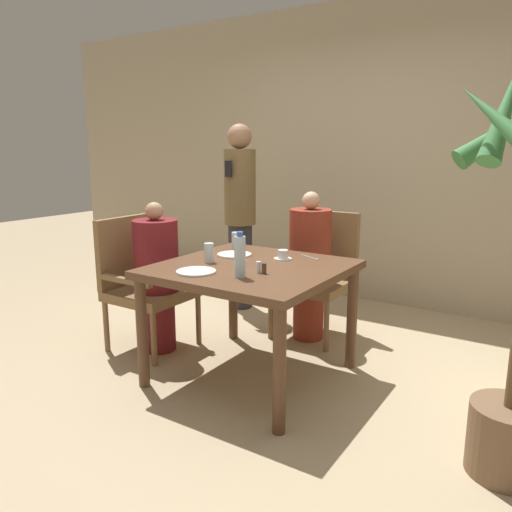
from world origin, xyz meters
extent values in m
plane|color=tan|center=(0.00, 0.00, 0.00)|extent=(16.00, 16.00, 0.00)
cube|color=tan|center=(0.00, 2.06, 1.40)|extent=(8.00, 0.06, 2.80)
cube|color=brown|center=(0.00, 0.00, 0.73)|extent=(1.10, 1.09, 0.05)
cylinder|color=brown|center=(-0.49, -0.48, 0.35)|extent=(0.07, 0.07, 0.70)
cylinder|color=brown|center=(0.49, -0.48, 0.35)|extent=(0.07, 0.07, 0.70)
cylinder|color=brown|center=(-0.49, 0.48, 0.35)|extent=(0.07, 0.07, 0.70)
cylinder|color=brown|center=(0.49, 0.48, 0.35)|extent=(0.07, 0.07, 0.70)
cube|color=brown|center=(-0.88, 0.00, 0.42)|extent=(0.54, 0.54, 0.07)
cube|color=brown|center=(-1.13, 0.00, 0.72)|extent=(0.05, 0.54, 0.52)
cube|color=brown|center=(-0.88, 0.25, 0.58)|extent=(0.48, 0.04, 0.04)
cube|color=brown|center=(-0.88, -0.25, 0.58)|extent=(0.48, 0.04, 0.04)
cylinder|color=brown|center=(-0.64, 0.24, 0.19)|extent=(0.04, 0.04, 0.39)
cylinder|color=brown|center=(-0.64, -0.24, 0.19)|extent=(0.04, 0.04, 0.39)
cylinder|color=brown|center=(-1.12, 0.24, 0.19)|extent=(0.04, 0.04, 0.39)
cylinder|color=brown|center=(-1.12, -0.24, 0.19)|extent=(0.04, 0.04, 0.39)
cylinder|color=maroon|center=(-0.82, 0.00, 0.23)|extent=(0.24, 0.24, 0.46)
cylinder|color=maroon|center=(-0.82, 0.00, 0.72)|extent=(0.32, 0.32, 0.52)
sphere|color=tan|center=(-0.82, 0.00, 1.04)|extent=(0.13, 0.13, 0.13)
cube|color=brown|center=(0.00, 0.87, 0.42)|extent=(0.54, 0.54, 0.07)
cube|color=brown|center=(0.00, 1.12, 0.72)|extent=(0.54, 0.05, 0.52)
cube|color=brown|center=(0.25, 0.87, 0.58)|extent=(0.04, 0.48, 0.04)
cube|color=brown|center=(-0.25, 0.87, 0.58)|extent=(0.04, 0.48, 0.04)
cylinder|color=brown|center=(0.24, 0.63, 0.19)|extent=(0.04, 0.04, 0.39)
cylinder|color=brown|center=(-0.24, 0.63, 0.19)|extent=(0.04, 0.04, 0.39)
cylinder|color=brown|center=(0.24, 1.11, 0.19)|extent=(0.04, 0.04, 0.39)
cylinder|color=brown|center=(-0.24, 1.11, 0.19)|extent=(0.04, 0.04, 0.39)
cylinder|color=maroon|center=(0.00, 0.81, 0.23)|extent=(0.24, 0.24, 0.46)
cylinder|color=maroon|center=(0.00, 0.81, 0.74)|extent=(0.32, 0.32, 0.56)
sphere|color=tan|center=(0.00, 0.81, 1.09)|extent=(0.13, 0.13, 0.13)
cylinder|color=#2D2D33|center=(-0.89, 1.17, 0.40)|extent=(0.22, 0.22, 0.79)
cylinder|color=brown|center=(-0.89, 1.17, 1.13)|extent=(0.29, 0.29, 0.67)
sphere|color=#997051|center=(-0.89, 1.17, 1.57)|extent=(0.22, 0.22, 0.22)
cube|color=black|center=(-0.89, 0.99, 1.29)|extent=(0.07, 0.01, 0.14)
cylinder|color=brown|center=(1.54, -0.20, 0.17)|extent=(0.35, 0.35, 0.34)
cone|color=#38753D|center=(1.40, -0.02, 1.57)|extent=(0.46, 0.39, 0.38)
cone|color=#38753D|center=(1.39, -0.17, 1.65)|extent=(0.17, 0.40, 0.51)
cone|color=#38753D|center=(1.40, -0.38, 1.57)|extent=(0.46, 0.39, 0.38)
cylinder|color=white|center=(-0.17, -0.33, 0.76)|extent=(0.24, 0.24, 0.01)
cylinder|color=white|center=(-0.26, 0.18, 0.76)|extent=(0.24, 0.24, 0.01)
cylinder|color=white|center=(0.08, 0.26, 0.75)|extent=(0.12, 0.12, 0.01)
cylinder|color=white|center=(0.08, 0.26, 0.79)|extent=(0.07, 0.07, 0.06)
cylinder|color=silver|center=(0.11, -0.28, 0.87)|extent=(0.07, 0.07, 0.24)
cylinder|color=#3359B2|center=(0.11, -0.28, 1.00)|extent=(0.04, 0.04, 0.03)
cylinder|color=silver|center=(-0.27, -0.08, 0.81)|extent=(0.06, 0.06, 0.13)
cylinder|color=silver|center=(-0.37, 0.36, 0.81)|extent=(0.06, 0.06, 0.13)
cylinder|color=white|center=(0.14, -0.14, 0.78)|extent=(0.03, 0.03, 0.07)
cylinder|color=#4C3D2D|center=(0.18, -0.14, 0.78)|extent=(0.03, 0.03, 0.06)
cube|color=silver|center=(0.19, 0.41, 0.75)|extent=(0.15, 0.08, 0.00)
cube|color=silver|center=(0.27, 0.37, 0.75)|extent=(0.04, 0.04, 0.00)
camera|label=1|loc=(1.68, -2.55, 1.48)|focal=35.00mm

